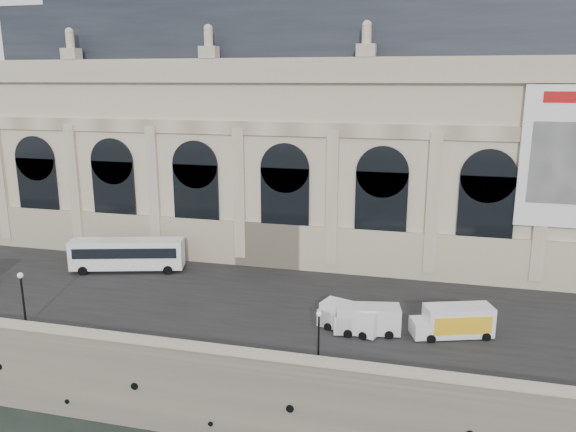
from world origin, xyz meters
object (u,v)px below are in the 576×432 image
Objects in this scene: box_truck at (454,322)px; van_c at (364,319)px; lamp_left at (23,300)px; lamp_right at (319,337)px; van_b at (347,317)px; bus_left at (127,254)px.

van_c is at bearing -170.96° from box_truck.
lamp_left is 24.66m from lamp_right.
van_c is 6.09m from lamp_right.
van_b is 0.97× the size of van_c.
van_b is 26.59m from lamp_left.
bus_left is at bearing 161.23° from van_c.
lamp_left is (-27.29, -5.58, 1.15)m from van_c.
van_c is 1.42× the size of lamp_right.
bus_left is 26.21m from van_b.
bus_left is 3.08× the size of lamp_right.
van_c is 0.83× the size of box_truck.
van_b is at bearing 170.81° from van_c.
bus_left reaches higher than box_truck.
van_b is 1.38× the size of lamp_right.
box_truck is at bearing 9.04° from van_c.
box_truck is at bearing 6.08° from van_b.
lamp_left reaches higher than bus_left.
box_truck is at bearing 11.05° from lamp_left.
van_b is at bearing -173.92° from box_truck.
van_b is (24.73, -8.64, -0.81)m from bus_left.
box_truck is at bearing 34.30° from lamp_right.
van_b is 1.39m from van_c.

